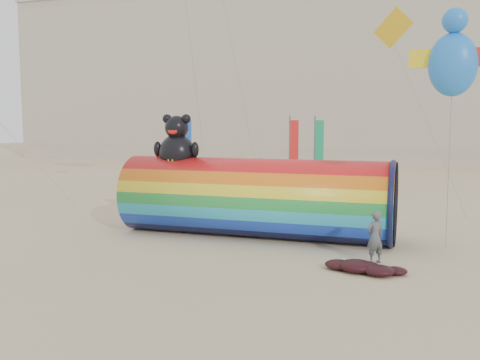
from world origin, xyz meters
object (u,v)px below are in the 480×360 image
(hotel_building, at_px, (257,77))
(windsock_assembly, at_px, (255,196))
(fabric_bundle, at_px, (363,267))
(kite_handler, at_px, (375,237))

(hotel_building, xyz_separation_m, windsock_assembly, (13.07, -44.17, -8.58))
(hotel_building, bearing_deg, fabric_bundle, -69.61)
(kite_handler, bearing_deg, windsock_assembly, -71.05)
(hotel_building, xyz_separation_m, kite_handler, (18.19, -47.00, -9.40))
(windsock_assembly, xyz_separation_m, fabric_bundle, (4.88, -4.10, -1.56))
(hotel_building, height_order, fabric_bundle, hotel_building)
(hotel_building, distance_m, fabric_bundle, 52.49)
(windsock_assembly, height_order, fabric_bundle, windsock_assembly)
(kite_handler, height_order, fabric_bundle, kite_handler)
(windsock_assembly, bearing_deg, fabric_bundle, -40.05)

